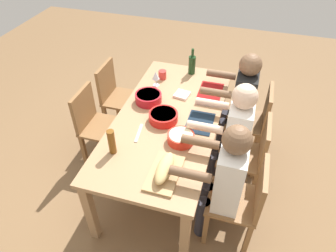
{
  "coord_description": "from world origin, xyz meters",
  "views": [
    {
      "loc": [
        -2.08,
        -0.61,
        2.49
      ],
      "look_at": [
        0.0,
        0.0,
        0.63
      ],
      "focal_mm": 32.59,
      "sensor_mm": 36.0,
      "label": 1
    }
  ],
  "objects_px": {
    "diner_near_left": "(224,177)",
    "beer_bottle": "(112,142)",
    "diner_near_right": "(239,99)",
    "dining_table": "(168,124)",
    "cutting_board": "(165,173)",
    "chair_far_right": "(116,95)",
    "serving_bowl_salad": "(148,97)",
    "serving_bowl_fruit": "(163,116)",
    "diner_near_center": "(233,133)",
    "chair_near_right": "(254,119)",
    "napkin_stack": "(182,95)",
    "cup_far_right": "(162,75)",
    "wine_bottle": "(192,64)",
    "chair_near_left": "(244,200)",
    "chair_near_center": "(250,154)",
    "bread_loaf": "(165,168)",
    "chair_far_center": "(95,123)",
    "wine_glass": "(156,76)",
    "serving_bowl_pasta": "(181,137)"
  },
  "relations": [
    {
      "from": "diner_near_left",
      "to": "beer_bottle",
      "type": "height_order",
      "value": "diner_near_left"
    },
    {
      "from": "diner_near_right",
      "to": "dining_table",
      "type": "bearing_deg",
      "value": 131.3
    },
    {
      "from": "cutting_board",
      "to": "beer_bottle",
      "type": "relative_size",
      "value": 1.82
    },
    {
      "from": "beer_bottle",
      "to": "chair_far_right",
      "type": "bearing_deg",
      "value": 24.24
    },
    {
      "from": "serving_bowl_salad",
      "to": "serving_bowl_fruit",
      "type": "xyz_separation_m",
      "value": [
        -0.23,
        -0.22,
        -0.0
      ]
    },
    {
      "from": "diner_near_center",
      "to": "diner_near_right",
      "type": "relative_size",
      "value": 1.0
    },
    {
      "from": "diner_near_right",
      "to": "chair_near_right",
      "type": "bearing_deg",
      "value": -90.0
    },
    {
      "from": "chair_near_right",
      "to": "beer_bottle",
      "type": "relative_size",
      "value": 3.86
    },
    {
      "from": "diner_near_center",
      "to": "napkin_stack",
      "type": "height_order",
      "value": "diner_near_center"
    },
    {
      "from": "cutting_board",
      "to": "cup_far_right",
      "type": "distance_m",
      "value": 1.34
    },
    {
      "from": "dining_table",
      "to": "wine_bottle",
      "type": "distance_m",
      "value": 0.83
    },
    {
      "from": "beer_bottle",
      "to": "wine_bottle",
      "type": "bearing_deg",
      "value": -13.53
    },
    {
      "from": "chair_near_left",
      "to": "chair_near_center",
      "type": "height_order",
      "value": "same"
    },
    {
      "from": "diner_near_left",
      "to": "chair_near_right",
      "type": "bearing_deg",
      "value": -9.95
    },
    {
      "from": "chair_far_right",
      "to": "beer_bottle",
      "type": "distance_m",
      "value": 1.23
    },
    {
      "from": "chair_near_left",
      "to": "bread_loaf",
      "type": "bearing_deg",
      "value": 102.15
    },
    {
      "from": "chair_far_center",
      "to": "chair_near_center",
      "type": "distance_m",
      "value": 1.56
    },
    {
      "from": "chair_far_right",
      "to": "wine_glass",
      "type": "xyz_separation_m",
      "value": [
        -0.06,
        -0.51,
        0.37
      ]
    },
    {
      "from": "chair_far_right",
      "to": "diner_near_right",
      "type": "height_order",
      "value": "diner_near_right"
    },
    {
      "from": "dining_table",
      "to": "chair_near_center",
      "type": "xyz_separation_m",
      "value": [
        0.0,
        -0.78,
        -0.18
      ]
    },
    {
      "from": "diner_near_right",
      "to": "serving_bowl_salad",
      "type": "distance_m",
      "value": 0.92
    },
    {
      "from": "chair_far_right",
      "to": "napkin_stack",
      "type": "height_order",
      "value": "chair_far_right"
    },
    {
      "from": "chair_far_center",
      "to": "bread_loaf",
      "type": "distance_m",
      "value": 1.2
    },
    {
      "from": "dining_table",
      "to": "serving_bowl_salad",
      "type": "relative_size",
      "value": 7.46
    },
    {
      "from": "chair_far_center",
      "to": "wine_bottle",
      "type": "xyz_separation_m",
      "value": [
        0.81,
        -0.81,
        0.37
      ]
    },
    {
      "from": "bread_loaf",
      "to": "napkin_stack",
      "type": "xyz_separation_m",
      "value": [
        1.02,
        0.13,
        -0.05
      ]
    },
    {
      "from": "chair_near_center",
      "to": "cutting_board",
      "type": "distance_m",
      "value": 0.94
    },
    {
      "from": "chair_far_center",
      "to": "chair_near_center",
      "type": "xyz_separation_m",
      "value": [
        -0.0,
        -1.56,
        0.0
      ]
    },
    {
      "from": "serving_bowl_salad",
      "to": "serving_bowl_fruit",
      "type": "distance_m",
      "value": 0.32
    },
    {
      "from": "cup_far_right",
      "to": "bread_loaf",
      "type": "bearing_deg",
      "value": -162.05
    },
    {
      "from": "chair_far_center",
      "to": "diner_near_left",
      "type": "xyz_separation_m",
      "value": [
        -0.52,
        -1.37,
        0.21
      ]
    },
    {
      "from": "chair_near_left",
      "to": "serving_bowl_pasta",
      "type": "xyz_separation_m",
      "value": [
        0.24,
        0.59,
        0.3
      ]
    },
    {
      "from": "chair_near_center",
      "to": "napkin_stack",
      "type": "bearing_deg",
      "value": 63.91
    },
    {
      "from": "wine_glass",
      "to": "diner_near_center",
      "type": "bearing_deg",
      "value": -118.27
    },
    {
      "from": "diner_near_left",
      "to": "cup_far_right",
      "type": "bearing_deg",
      "value": 36.41
    },
    {
      "from": "cutting_board",
      "to": "wine_glass",
      "type": "height_order",
      "value": "wine_glass"
    },
    {
      "from": "chair_far_center",
      "to": "cutting_board",
      "type": "height_order",
      "value": "chair_far_center"
    },
    {
      "from": "chair_near_center",
      "to": "diner_near_right",
      "type": "relative_size",
      "value": 0.71
    },
    {
      "from": "diner_near_right",
      "to": "cutting_board",
      "type": "height_order",
      "value": "diner_near_right"
    },
    {
      "from": "diner_near_center",
      "to": "dining_table",
      "type": "bearing_deg",
      "value": 90.0
    },
    {
      "from": "chair_near_left",
      "to": "bread_loaf",
      "type": "distance_m",
      "value": 0.7
    },
    {
      "from": "beer_bottle",
      "to": "wine_glass",
      "type": "xyz_separation_m",
      "value": [
        1.01,
        -0.03,
        0.01
      ]
    },
    {
      "from": "chair_far_center",
      "to": "cutting_board",
      "type": "distance_m",
      "value": 1.18
    },
    {
      "from": "chair_near_right",
      "to": "beer_bottle",
      "type": "xyz_separation_m",
      "value": [
        -1.07,
        1.07,
        0.37
      ]
    },
    {
      "from": "cutting_board",
      "to": "chair_far_center",
      "type": "bearing_deg",
      "value": 55.32
    },
    {
      "from": "diner_near_center",
      "to": "serving_bowl_pasta",
      "type": "bearing_deg",
      "value": 124.91
    },
    {
      "from": "cutting_board",
      "to": "beer_bottle",
      "type": "xyz_separation_m",
      "value": [
        0.1,
        0.46,
        0.1
      ]
    },
    {
      "from": "diner_near_left",
      "to": "cutting_board",
      "type": "distance_m",
      "value": 0.45
    },
    {
      "from": "chair_far_right",
      "to": "serving_bowl_fruit",
      "type": "distance_m",
      "value": 1.0
    },
    {
      "from": "serving_bowl_salad",
      "to": "napkin_stack",
      "type": "xyz_separation_m",
      "value": [
        0.19,
        -0.29,
        -0.04
      ]
    }
  ]
}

